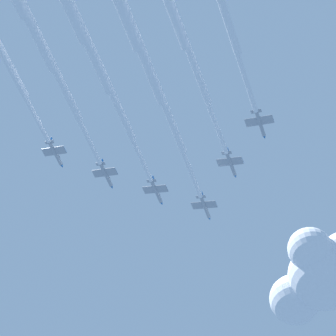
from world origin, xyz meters
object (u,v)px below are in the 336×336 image
Objects in this scene: jet_lead at (149,70)px; jet_port_inner at (96,62)px; jet_starboard_inner at (172,10)px; jet_port_mid at (38,38)px.

jet_lead reaches higher than jet_port_inner.
jet_port_inner is (-9.90, -10.70, -0.16)m from jet_lead.
jet_lead is at bearing 149.44° from jet_starboard_inner.
jet_lead is 30.75m from jet_port_mid.
jet_lead is at bearing 54.43° from jet_port_mid.
jet_starboard_inner is at bearing 26.72° from jet_port_mid.
jet_starboard_inner is at bearing -30.56° from jet_lead.
jet_port_inner is at bearing -175.21° from jet_starboard_inner.
jet_starboard_inner is (14.64, -8.64, 1.96)m from jet_lead.
jet_port_mid is at bearing -119.16° from jet_port_inner.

